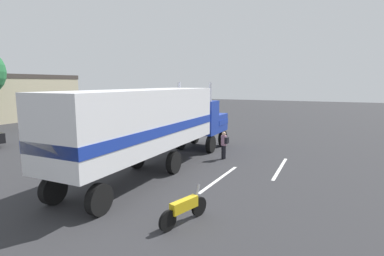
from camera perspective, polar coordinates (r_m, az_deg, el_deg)
The scene contains 6 objects.
ground_plane at distance 20.47m, azimuth 0.87°, elevation -3.98°, with size 120.00×120.00×0.00m, color #2D2D30.
lane_stripe_near at distance 14.30m, azimuth 5.26°, elevation -9.58°, with size 4.40×0.16×0.01m, color silver.
lane_stripe_mid at distance 16.54m, azimuth 16.42°, elevation -7.38°, with size 4.40×0.16×0.01m, color silver.
semi_truck at distance 15.21m, azimuth -7.01°, elevation 1.23°, with size 14.24×2.96×4.50m.
person_bystander at distance 17.69m, azimuth 6.12°, elevation -3.07°, with size 0.36×0.47×1.63m.
motorcycle at distance 9.90m, azimuth -1.45°, elevation -15.09°, with size 2.03×0.76×1.12m.
Camera 1 is at (-18.41, -7.77, 4.46)m, focal length 28.01 mm.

